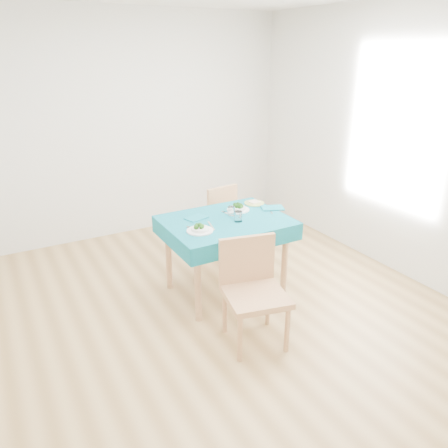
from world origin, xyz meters
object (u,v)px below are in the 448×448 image
chair_near (256,278)px  bowl_near (200,228)px  chair_far (214,215)px  bowl_far (238,207)px  side_plate (254,203)px  table (226,256)px

chair_near → bowl_near: 0.73m
chair_near → bowl_near: (-0.14, 0.68, 0.21)m
chair_far → bowl_near: (-0.65, -0.96, 0.32)m
bowl_far → side_plate: bowl_far is taller
table → bowl_near: 0.55m
bowl_far → chair_near: bearing=-113.5°
chair_near → bowl_near: bearing=114.2°
chair_near → side_plate: 1.27m
chair_near → side_plate: chair_near is taller
side_plate → table: bearing=-152.4°
table → chair_far: (0.31, 0.83, 0.09)m
chair_far → side_plate: (0.16, -0.58, 0.29)m
chair_near → side_plate: size_ratio=5.73×
chair_far → side_plate: bearing=99.6°
chair_near → bowl_far: (0.43, 0.98, 0.21)m
bowl_near → side_plate: bowl_near is taller
table → bowl_far: 0.50m
table → chair_far: bearing=69.2°
table → bowl_near: (-0.34, -0.14, 0.41)m
chair_far → chair_near: bearing=66.6°
table → bowl_far: (0.23, 0.16, 0.41)m
chair_near → chair_far: (0.51, 1.65, -0.11)m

